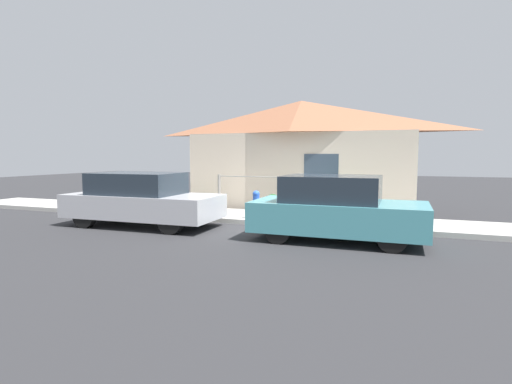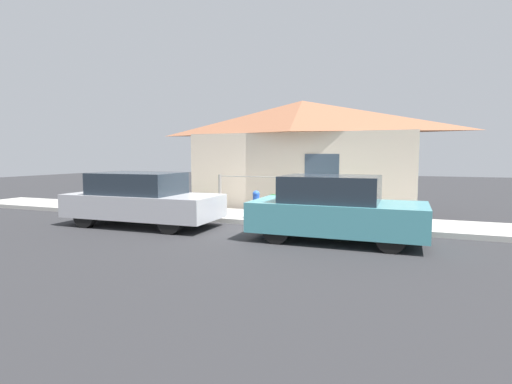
{
  "view_description": "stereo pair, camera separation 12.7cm",
  "coord_description": "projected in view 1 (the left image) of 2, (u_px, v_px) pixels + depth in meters",
  "views": [
    {
      "loc": [
        3.49,
        -10.2,
        1.94
      ],
      "look_at": [
        -0.47,
        0.3,
        0.9
      ],
      "focal_mm": 28.0,
      "sensor_mm": 36.0,
      "label": 1
    },
    {
      "loc": [
        3.61,
        -10.16,
        1.94
      ],
      "look_at": [
        -0.47,
        0.3,
        0.9
      ],
      "focal_mm": 28.0,
      "sensor_mm": 36.0,
      "label": 2
    }
  ],
  "objects": [
    {
      "name": "potted_plant_by_fence",
      "position": [
        191.0,
        199.0,
        13.67
      ],
      "size": [
        0.42,
        0.42,
        0.53
      ],
      "color": "slate",
      "rests_on": "sidewalk"
    },
    {
      "name": "potted_plant_near_hydrant",
      "position": [
        273.0,
        202.0,
        12.37
      ],
      "size": [
        0.46,
        0.46,
        0.6
      ],
      "color": "#9E5638",
      "rests_on": "sidewalk"
    },
    {
      "name": "car_left",
      "position": [
        141.0,
        199.0,
        10.89
      ],
      "size": [
        4.27,
        1.85,
        1.46
      ],
      "rotation": [
        0.0,
        0.0,
        0.02
      ],
      "color": "#B7B7BC",
      "rests_on": "ground_plane"
    },
    {
      "name": "ground_plane",
      "position": [
        268.0,
        226.0,
        10.91
      ],
      "size": [
        60.0,
        60.0,
        0.0
      ],
      "primitive_type": "plane",
      "color": "#2D2D30"
    },
    {
      "name": "fence",
      "position": [
        288.0,
        192.0,
        12.62
      ],
      "size": [
        4.9,
        0.1,
        1.16
      ],
      "color": "gray",
      "rests_on": "sidewalk"
    },
    {
      "name": "car_right",
      "position": [
        336.0,
        209.0,
        9.03
      ],
      "size": [
        3.85,
        1.82,
        1.48
      ],
      "rotation": [
        0.0,
        0.0,
        0.01
      ],
      "color": "teal",
      "rests_on": "ground_plane"
    },
    {
      "name": "fire_hydrant",
      "position": [
        256.0,
        204.0,
        11.29
      ],
      "size": [
        0.44,
        0.2,
        0.81
      ],
      "color": "blue",
      "rests_on": "sidewalk"
    },
    {
      "name": "sidewalk",
      "position": [
        279.0,
        218.0,
        11.86
      ],
      "size": [
        24.0,
        2.05,
        0.14
      ],
      "color": "#B2AFA8",
      "rests_on": "ground_plane"
    },
    {
      "name": "potted_plant_corner",
      "position": [
        333.0,
        202.0,
        11.78
      ],
      "size": [
        0.6,
        0.6,
        0.73
      ],
      "color": "#9E5638",
      "rests_on": "sidewalk"
    },
    {
      "name": "house",
      "position": [
        300.0,
        123.0,
        13.8
      ],
      "size": [
        8.01,
        2.23,
        3.82
      ],
      "color": "beige",
      "rests_on": "ground_plane"
    }
  ]
}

